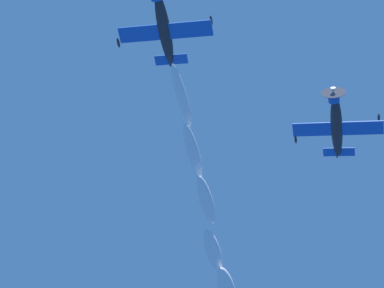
% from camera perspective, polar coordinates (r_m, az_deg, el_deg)
% --- Properties ---
extents(airplane_lead, '(8.56, 9.40, 3.42)m').
position_cam_1_polar(airplane_lead, '(61.34, -2.60, 10.64)').
color(airplane_lead, '#232328').
extents(airplane_left_wingman, '(8.56, 9.38, 3.55)m').
position_cam_1_polar(airplane_left_wingman, '(67.91, 12.97, 1.81)').
color(airplane_left_wingman, '#232328').
extents(smoke_trail_lead, '(43.23, 6.00, 7.67)m').
position_cam_1_polar(smoke_trail_lead, '(76.89, 2.38, -10.49)').
color(smoke_trail_lead, white).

